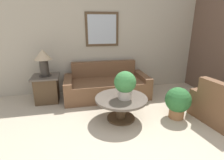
# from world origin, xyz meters

# --- Properties ---
(wall_back) EXTENTS (6.66, 0.09, 2.60)m
(wall_back) POSITION_xyz_m (-0.01, 3.26, 1.31)
(wall_back) COLOR #B2A893
(wall_back) RESTS_ON ground_plane
(couch_main) EXTENTS (2.01, 0.94, 0.81)m
(couch_main) POSITION_xyz_m (-0.21, 2.73, 0.26)
(couch_main) COLOR brown
(couch_main) RESTS_ON ground_plane
(armchair) EXTENTS (0.97, 1.07, 0.81)m
(armchair) POSITION_xyz_m (1.69, 1.12, 0.27)
(armchair) COLOR brown
(armchair) RESTS_ON ground_plane
(coffee_table) EXTENTS (0.97, 0.97, 0.44)m
(coffee_table) POSITION_xyz_m (-0.14, 1.59, 0.32)
(coffee_table) COLOR #4C3823
(coffee_table) RESTS_ON ground_plane
(side_table) EXTENTS (0.58, 0.58, 0.61)m
(side_table) POSITION_xyz_m (-1.61, 2.72, 0.31)
(side_table) COLOR #4C3823
(side_table) RESTS_ON ground_plane
(table_lamp) EXTENTS (0.38, 0.38, 0.59)m
(table_lamp) POSITION_xyz_m (-1.61, 2.72, 1.00)
(table_lamp) COLOR #2D2823
(table_lamp) RESTS_ON side_table
(potted_plant_on_table) EXTENTS (0.39, 0.39, 0.51)m
(potted_plant_on_table) POSITION_xyz_m (-0.09, 1.54, 0.72)
(potted_plant_on_table) COLOR beige
(potted_plant_on_table) RESTS_ON coffee_table
(potted_plant_floor) EXTENTS (0.48, 0.48, 0.61)m
(potted_plant_floor) POSITION_xyz_m (0.92, 1.41, 0.34)
(potted_plant_floor) COLOR #9E6B42
(potted_plant_floor) RESTS_ON ground_plane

